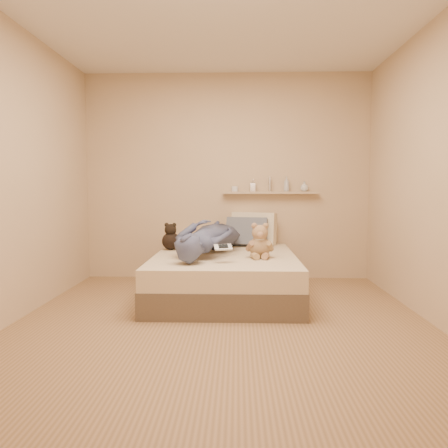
{
  "coord_description": "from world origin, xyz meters",
  "views": [
    {
      "loc": [
        0.13,
        -3.69,
        1.16
      ],
      "look_at": [
        0.0,
        0.65,
        0.8
      ],
      "focal_mm": 35.0,
      "sensor_mm": 36.0,
      "label": 1
    }
  ],
  "objects_px": {
    "dark_plush": "(171,238)",
    "game_console": "(223,247)",
    "pillow_grey": "(247,232)",
    "pillow_cream": "(254,229)",
    "wall_shelf": "(270,193)",
    "teddy_bear": "(260,243)",
    "person": "(209,237)",
    "bed": "(225,275)"
  },
  "relations": [
    {
      "from": "pillow_grey",
      "to": "game_console",
      "type": "bearing_deg",
      "value": -101.59
    },
    {
      "from": "game_console",
      "to": "dark_plush",
      "type": "distance_m",
      "value": 1.06
    },
    {
      "from": "dark_plush",
      "to": "pillow_grey",
      "type": "xyz_separation_m",
      "value": [
        0.88,
        0.36,
        0.03
      ]
    },
    {
      "from": "game_console",
      "to": "pillow_grey",
      "type": "bearing_deg",
      "value": 78.41
    },
    {
      "from": "pillow_cream",
      "to": "person",
      "type": "bearing_deg",
      "value": -123.24
    },
    {
      "from": "dark_plush",
      "to": "teddy_bear",
      "type": "bearing_deg",
      "value": -29.06
    },
    {
      "from": "teddy_bear",
      "to": "pillow_grey",
      "type": "relative_size",
      "value": 0.72
    },
    {
      "from": "dark_plush",
      "to": "wall_shelf",
      "type": "relative_size",
      "value": 0.26
    },
    {
      "from": "person",
      "to": "wall_shelf",
      "type": "relative_size",
      "value": 1.3
    },
    {
      "from": "bed",
      "to": "game_console",
      "type": "relative_size",
      "value": 10.39
    },
    {
      "from": "teddy_bear",
      "to": "pillow_cream",
      "type": "xyz_separation_m",
      "value": [
        -0.02,
        1.05,
        0.05
      ]
    },
    {
      "from": "bed",
      "to": "wall_shelf",
      "type": "relative_size",
      "value": 1.58
    },
    {
      "from": "teddy_bear",
      "to": "wall_shelf",
      "type": "xyz_separation_m",
      "value": [
        0.19,
        1.13,
        0.5
      ]
    },
    {
      "from": "teddy_bear",
      "to": "dark_plush",
      "type": "distance_m",
      "value": 1.13
    },
    {
      "from": "teddy_bear",
      "to": "wall_shelf",
      "type": "distance_m",
      "value": 1.25
    },
    {
      "from": "game_console",
      "to": "person",
      "type": "xyz_separation_m",
      "value": [
        -0.17,
        0.57,
        0.04
      ]
    },
    {
      "from": "game_console",
      "to": "pillow_grey",
      "type": "xyz_separation_m",
      "value": [
        0.25,
        1.22,
        0.02
      ]
    },
    {
      "from": "teddy_bear",
      "to": "person",
      "type": "bearing_deg",
      "value": 153.72
    },
    {
      "from": "bed",
      "to": "dark_plush",
      "type": "relative_size",
      "value": 6.06
    },
    {
      "from": "bed",
      "to": "pillow_grey",
      "type": "bearing_deg",
      "value": 70.22
    },
    {
      "from": "game_console",
      "to": "pillow_cream",
      "type": "relative_size",
      "value": 0.33
    },
    {
      "from": "game_console",
      "to": "dark_plush",
      "type": "xyz_separation_m",
      "value": [
        -0.63,
        0.85,
        -0.02
      ]
    },
    {
      "from": "bed",
      "to": "teddy_bear",
      "type": "distance_m",
      "value": 0.57
    },
    {
      "from": "game_console",
      "to": "wall_shelf",
      "type": "height_order",
      "value": "wall_shelf"
    },
    {
      "from": "dark_plush",
      "to": "person",
      "type": "bearing_deg",
      "value": -32.17
    },
    {
      "from": "person",
      "to": "teddy_bear",
      "type": "bearing_deg",
      "value": 167.38
    },
    {
      "from": "bed",
      "to": "pillow_cream",
      "type": "height_order",
      "value": "pillow_cream"
    },
    {
      "from": "pillow_grey",
      "to": "wall_shelf",
      "type": "bearing_deg",
      "value": 35.96
    },
    {
      "from": "dark_plush",
      "to": "game_console",
      "type": "bearing_deg",
      "value": -53.64
    },
    {
      "from": "dark_plush",
      "to": "wall_shelf",
      "type": "bearing_deg",
      "value": 26.32
    },
    {
      "from": "wall_shelf",
      "to": "person",
      "type": "bearing_deg",
      "value": -129.9
    },
    {
      "from": "wall_shelf",
      "to": "teddy_bear",
      "type": "bearing_deg",
      "value": -99.41
    },
    {
      "from": "bed",
      "to": "pillow_cream",
      "type": "relative_size",
      "value": 3.45
    },
    {
      "from": "game_console",
      "to": "person",
      "type": "height_order",
      "value": "person"
    },
    {
      "from": "bed",
      "to": "game_console",
      "type": "bearing_deg",
      "value": -90.16
    },
    {
      "from": "bed",
      "to": "game_console",
      "type": "distance_m",
      "value": 0.65
    },
    {
      "from": "pillow_grey",
      "to": "person",
      "type": "relative_size",
      "value": 0.32
    },
    {
      "from": "person",
      "to": "dark_plush",
      "type": "bearing_deg",
      "value": -18.51
    },
    {
      "from": "dark_plush",
      "to": "wall_shelf",
      "type": "distance_m",
      "value": 1.41
    },
    {
      "from": "bed",
      "to": "pillow_cream",
      "type": "distance_m",
      "value": 0.99
    },
    {
      "from": "game_console",
      "to": "bed",
      "type": "bearing_deg",
      "value": 89.84
    },
    {
      "from": "game_console",
      "to": "pillow_cream",
      "type": "distance_m",
      "value": 1.4
    }
  ]
}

